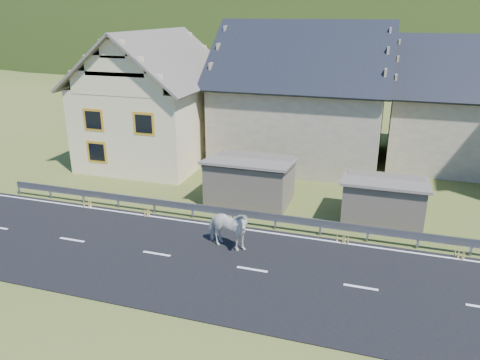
% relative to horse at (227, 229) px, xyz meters
% --- Properties ---
extents(ground, '(160.00, 160.00, 0.00)m').
position_rel_horse_xyz_m(ground, '(1.43, -1.30, -0.93)').
color(ground, '#36461D').
rests_on(ground, ground).
extents(road, '(60.00, 7.00, 0.04)m').
position_rel_horse_xyz_m(road, '(1.43, -1.30, -0.91)').
color(road, black).
rests_on(road, ground).
extents(lane_markings, '(60.00, 6.60, 0.01)m').
position_rel_horse_xyz_m(lane_markings, '(1.43, -1.30, -0.88)').
color(lane_markings, silver).
rests_on(lane_markings, road).
extents(guardrail, '(28.10, 0.09, 0.75)m').
position_rel_horse_xyz_m(guardrail, '(1.43, 2.38, -0.37)').
color(guardrail, '#93969B').
rests_on(guardrail, ground).
extents(shed_left, '(4.30, 3.30, 2.40)m').
position_rel_horse_xyz_m(shed_left, '(-0.57, 5.20, 0.17)').
color(shed_left, '#685E50').
rests_on(shed_left, ground).
extents(shed_right, '(3.80, 2.90, 2.20)m').
position_rel_horse_xyz_m(shed_right, '(5.93, 4.70, 0.07)').
color(shed_right, '#685E50').
rests_on(shed_right, ground).
extents(house_cream, '(7.80, 9.80, 8.30)m').
position_rel_horse_xyz_m(house_cream, '(-8.58, 10.70, 3.43)').
color(house_cream, beige).
rests_on(house_cream, ground).
extents(house_stone_a, '(10.80, 9.80, 8.90)m').
position_rel_horse_xyz_m(house_stone_a, '(0.43, 13.70, 3.71)').
color(house_stone_a, tan).
rests_on(house_stone_a, ground).
extents(house_stone_b, '(9.80, 8.80, 8.10)m').
position_rel_horse_xyz_m(house_stone_b, '(10.43, 15.70, 3.31)').
color(house_stone_b, tan).
rests_on(house_stone_b, ground).
extents(mountain, '(440.00, 280.00, 260.00)m').
position_rel_horse_xyz_m(mountain, '(6.43, 178.70, -20.93)').
color(mountain, '#1E330D').
rests_on(mountain, ground).
extents(conifer_patch, '(76.00, 50.00, 28.00)m').
position_rel_horse_xyz_m(conifer_patch, '(-53.57, 108.70, 5.07)').
color(conifer_patch, black).
rests_on(conifer_patch, ground).
extents(horse, '(1.39, 2.26, 1.77)m').
position_rel_horse_xyz_m(horse, '(0.00, 0.00, 0.00)').
color(horse, silver).
rests_on(horse, road).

